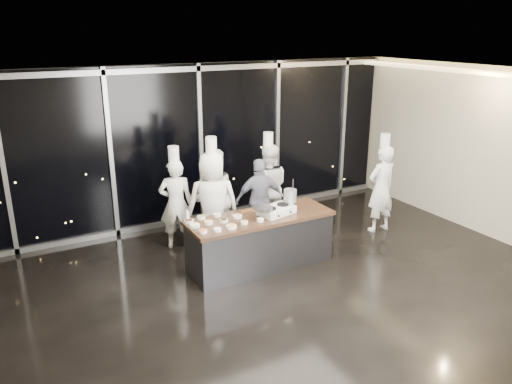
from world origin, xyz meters
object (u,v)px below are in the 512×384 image
chef_far_left (176,203)px  chef_left (213,202)px  chef_right (268,187)px  chef_side (381,188)px  stock_pot (290,196)px  guest (260,200)px  stove (277,210)px  chef_center (213,197)px  demo_counter (260,241)px  frying_pan (262,208)px

chef_far_left → chef_left: bearing=156.1°
chef_right → chef_side: bearing=173.7°
stock_pot → chef_far_left: 2.09m
guest → chef_left: bearing=20.7°
chef_far_left → guest: size_ratio=1.20×
stove → guest: guest is taller
chef_center → demo_counter: bearing=93.8°
demo_counter → guest: (0.54, 0.98, 0.34)m
stock_pot → chef_left: chef_left is taller
demo_counter → stove: stove is taller
guest → chef_right: bearing=-118.9°
stock_pot → guest: bearing=93.4°
stove → chef_side: bearing=-7.3°
stock_pot → guest: size_ratio=0.14×
chef_left → chef_right: (1.37, 0.45, -0.05)m
chef_right → chef_left: bearing=41.9°
stock_pot → chef_right: (0.32, 1.32, -0.27)m
chef_far_left → frying_pan: bearing=142.9°
frying_pan → stock_pot: stock_pot is taller
stove → chef_left: size_ratio=0.32×
stove → guest: bearing=62.4°
chef_far_left → chef_right: bearing=-160.8°
frying_pan → chef_side: (2.84, 0.34, -0.18)m
chef_left → chef_side: (3.28, -0.66, -0.05)m
demo_counter → stock_pot: size_ratio=11.47×
chef_left → demo_counter: bearing=135.9°
stock_pot → chef_left: 1.38m
chef_far_left → chef_right: chef_right is taller
chef_center → guest: size_ratio=1.28×
chef_center → chef_right: 1.22m
demo_counter → chef_far_left: size_ratio=1.30×
frying_pan → chef_side: size_ratio=0.30×
stock_pot → chef_side: bearing=5.4°
chef_side → chef_far_left: bearing=-18.6°
demo_counter → chef_far_left: chef_far_left is taller
stove → chef_center: size_ratio=0.33×
stock_pot → chef_right: bearing=76.4°
demo_counter → chef_left: 1.12m
stove → chef_left: bearing=114.5°
demo_counter → stove: 0.59m
stock_pot → chef_far_left: chef_far_left is taller
chef_center → chef_side: 3.29m
chef_far_left → chef_center: chef_center is taller
chef_center → chef_side: chef_center is taller
frying_pan → chef_right: chef_right is taller
stove → frying_pan: size_ratio=1.13×
chef_left → stove: bearing=147.5°
frying_pan → chef_left: 1.10m
chef_side → chef_right: bearing=-31.7°
chef_far_left → chef_side: (3.78, -1.16, 0.03)m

